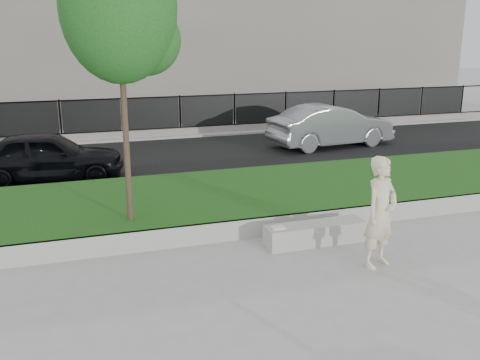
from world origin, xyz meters
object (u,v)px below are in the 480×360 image
object	(u,v)px
book	(278,228)
young_tree	(123,13)
car_silver	(331,126)
stone_bench	(315,233)
man	(381,212)
car_dark	(48,156)

from	to	relation	value
book	young_tree	world-z (taller)	young_tree
book	car_silver	bearing A→B (deg)	55.25
stone_bench	car_silver	xyz separation A→B (m)	(4.50, 8.00, 0.57)
car_silver	young_tree	bearing A→B (deg)	123.86
young_tree	car_silver	size ratio (longest dim) A/B	1.19
man	car_silver	size ratio (longest dim) A/B	0.44
car_dark	car_silver	size ratio (longest dim) A/B	0.89
man	car_silver	bearing A→B (deg)	45.18
young_tree	car_dark	bearing A→B (deg)	108.78
man	car_dark	distance (m)	9.28
car_dark	man	bearing A→B (deg)	-136.73
man	young_tree	distance (m)	5.67
young_tree	car_silver	world-z (taller)	young_tree
stone_bench	man	xyz separation A→B (m)	(0.58, -1.26, 0.77)
young_tree	car_dark	distance (m)	6.23
book	car_silver	world-z (taller)	car_silver
man	car_silver	xyz separation A→B (m)	(3.92, 9.26, -0.19)
stone_bench	car_dark	distance (m)	7.94
man	young_tree	bearing A→B (deg)	123.50
man	young_tree	world-z (taller)	young_tree
car_dark	stone_bench	bearing A→B (deg)	-134.75
book	young_tree	distance (m)	4.75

